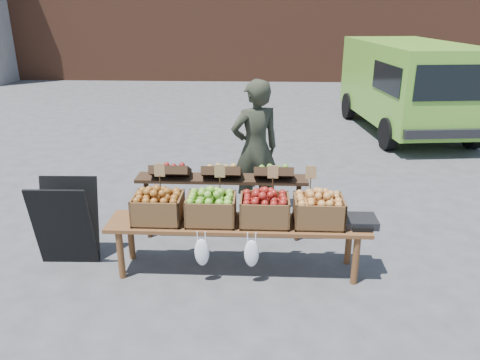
# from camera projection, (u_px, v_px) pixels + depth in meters

# --- Properties ---
(ground) EXTENTS (80.00, 80.00, 0.00)m
(ground) POSITION_uv_depth(u_px,v_px,m) (326.00, 259.00, 5.27)
(ground) COLOR #49494B
(delivery_van) EXTENTS (2.46, 4.54, 1.94)m
(delivery_van) POSITION_uv_depth(u_px,v_px,m) (407.00, 88.00, 10.24)
(delivery_van) COLOR #68B032
(delivery_van) RESTS_ON ground
(vendor) EXTENTS (0.79, 0.67, 1.83)m
(vendor) POSITION_uv_depth(u_px,v_px,m) (255.00, 149.00, 6.10)
(vendor) COLOR #2A2E20
(vendor) RESTS_ON ground
(chalkboard_sign) EXTENTS (0.64, 0.37, 0.95)m
(chalkboard_sign) POSITION_uv_depth(u_px,v_px,m) (66.00, 222.00, 5.05)
(chalkboard_sign) COLOR black
(chalkboard_sign) RESTS_ON ground
(back_table) EXTENTS (2.10, 0.44, 1.04)m
(back_table) POSITION_uv_depth(u_px,v_px,m) (222.00, 199.00, 5.54)
(back_table) COLOR #301F13
(back_table) RESTS_ON ground
(display_bench) EXTENTS (2.70, 0.56, 0.57)m
(display_bench) POSITION_uv_depth(u_px,v_px,m) (238.00, 246.00, 4.94)
(display_bench) COLOR brown
(display_bench) RESTS_ON ground
(crate_golden_apples) EXTENTS (0.50, 0.40, 0.28)m
(crate_golden_apples) POSITION_uv_depth(u_px,v_px,m) (158.00, 208.00, 4.83)
(crate_golden_apples) COLOR #9D4B19
(crate_golden_apples) RESTS_ON display_bench
(crate_russet_pears) EXTENTS (0.50, 0.40, 0.28)m
(crate_russet_pears) POSITION_uv_depth(u_px,v_px,m) (211.00, 209.00, 4.81)
(crate_russet_pears) COLOR #579728
(crate_russet_pears) RESTS_ON display_bench
(crate_red_apples) EXTENTS (0.50, 0.40, 0.28)m
(crate_red_apples) POSITION_uv_depth(u_px,v_px,m) (265.00, 210.00, 4.78)
(crate_red_apples) COLOR maroon
(crate_red_apples) RESTS_ON display_bench
(crate_green_apples) EXTENTS (0.50, 0.40, 0.28)m
(crate_green_apples) POSITION_uv_depth(u_px,v_px,m) (319.00, 211.00, 4.76)
(crate_green_apples) COLOR #ADA240
(crate_green_apples) RESTS_ON display_bench
(weighing_scale) EXTENTS (0.34, 0.30, 0.08)m
(weighing_scale) POSITION_uv_depth(u_px,v_px,m) (360.00, 221.00, 4.78)
(weighing_scale) COLOR black
(weighing_scale) RESTS_ON display_bench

